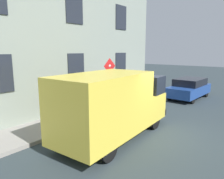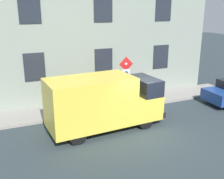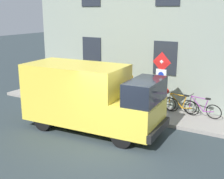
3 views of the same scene
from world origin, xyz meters
name	(u,v)px [view 3 (image 3 of 3)]	position (x,y,z in m)	size (l,w,h in m)	color
ground_plane	(110,148)	(0.00, 0.00, 0.00)	(80.00, 80.00, 0.00)	#2F3A3E
sidewalk_slab	(154,114)	(3.77, 0.00, 0.07)	(2.06, 16.35, 0.14)	gray
building_facade	(169,27)	(5.15, 0.00, 3.75)	(0.75, 14.35, 7.49)	gray
sign_post_stacked	(161,81)	(2.95, -0.56, 1.80)	(0.17, 0.56, 2.66)	#474C47
delivery_van	(90,96)	(1.04, 1.51, 1.33)	(2.33, 5.45, 2.50)	yellow
bicycle_purple	(201,108)	(4.25, -1.88, 0.51)	(0.49, 1.72, 0.89)	black
bicycle_orange	(180,105)	(4.25, -0.97, 0.51)	(0.46, 1.72, 0.89)	black
bicycle_black	(160,102)	(4.25, -0.06, 0.51)	(0.46, 1.71, 0.89)	black
bicycle_blue	(142,99)	(4.25, 0.85, 0.51)	(0.46, 1.71, 0.89)	black
pedestrian	(128,87)	(3.89, 1.39, 1.07)	(0.30, 0.42, 1.72)	#262B47
litter_bin	(159,109)	(3.10, -0.47, 0.59)	(0.44, 0.44, 0.90)	#2D5133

